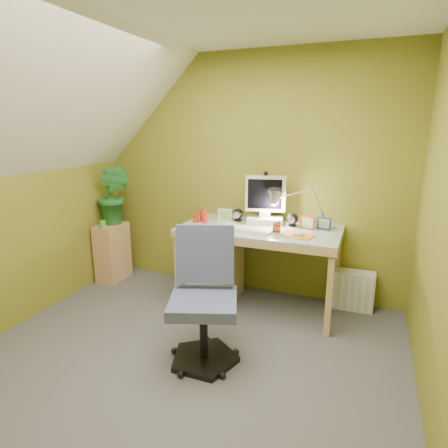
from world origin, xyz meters
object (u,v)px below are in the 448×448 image
(desk_lamp, at_px, (313,199))
(potted_plant, at_px, (114,195))
(desk, at_px, (259,267))
(task_chair, at_px, (203,301))
(monitor, at_px, (266,196))
(side_ledge, at_px, (113,252))
(radiator, at_px, (353,290))

(desk_lamp, distance_m, potted_plant, 2.13)
(desk, relative_size, task_chair, 1.50)
(desk, xyz_separation_m, monitor, (0.00, 0.18, 0.66))
(potted_plant, bearing_deg, desk_lamp, 2.89)
(desk_lamp, xyz_separation_m, side_ledge, (-2.16, -0.16, -0.74))
(task_chair, bearing_deg, desk_lamp, 45.38)
(monitor, xyz_separation_m, side_ledge, (-1.71, -0.16, -0.73))
(monitor, distance_m, side_ledge, 1.87)
(monitor, xyz_separation_m, potted_plant, (-1.68, -0.11, -0.08))
(potted_plant, bearing_deg, desk, -2.48)
(desk_lamp, bearing_deg, side_ledge, -169.93)
(monitor, bearing_deg, radiator, -7.25)
(monitor, bearing_deg, desk, -102.50)
(monitor, xyz_separation_m, task_chair, (-0.11, -1.20, -0.56))
(desk_lamp, relative_size, side_ledge, 0.85)
(desk_lamp, distance_m, task_chair, 1.44)
(side_ledge, bearing_deg, radiator, 5.25)
(radiator, bearing_deg, potted_plant, -176.40)
(side_ledge, distance_m, task_chair, 1.91)
(desk, height_order, monitor, monitor)
(desk_lamp, relative_size, task_chair, 0.56)
(desk, height_order, desk_lamp, desk_lamp)
(side_ledge, bearing_deg, task_chair, -32.98)
(desk, relative_size, desk_lamp, 2.69)
(side_ledge, bearing_deg, potted_plant, 52.76)
(desk_lamp, bearing_deg, potted_plant, -171.20)
(desk, bearing_deg, potted_plant, 177.56)
(monitor, distance_m, potted_plant, 1.68)
(side_ledge, bearing_deg, desk, -0.75)
(potted_plant, bearing_deg, monitor, 3.67)
(task_chair, xyz_separation_m, radiator, (0.97, 1.27, -0.30))
(monitor, distance_m, radiator, 1.22)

